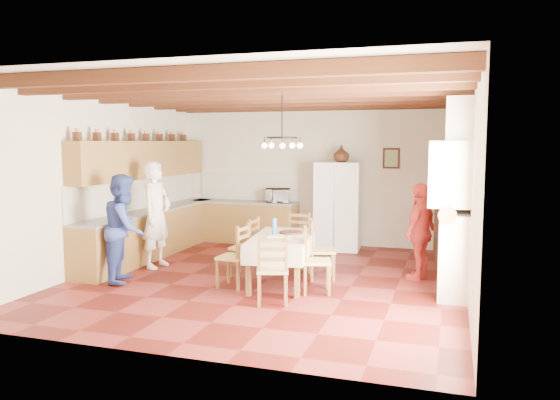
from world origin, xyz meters
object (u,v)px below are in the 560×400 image
object	(u,v)px
chair_left_near	(233,256)
chair_end_near	(273,268)
person_man	(157,215)
chair_end_far	(296,241)
dining_table	(282,241)
refrigerator	(338,206)
chair_left_far	(244,246)
person_woman_red	(420,232)
microwave	(278,196)
chair_right_near	(317,260)
hutch	(452,205)
person_woman_blue	(125,228)
chair_right_far	(322,249)

from	to	relation	value
chair_left_near	chair_end_near	distance (m)	1.02
chair_end_near	person_man	size ratio (longest dim) A/B	0.52
chair_end_near	person_man	bearing A→B (deg)	-47.27
chair_end_far	dining_table	bearing A→B (deg)	-83.25
dining_table	chair_left_near	bearing A→B (deg)	-146.79
refrigerator	chair_left_far	distance (m)	2.84
refrigerator	person_woman_red	bearing A→B (deg)	-53.21
person_woman_red	microwave	xyz separation A→B (m)	(-3.07, 2.22, 0.27)
chair_right_near	microwave	xyz separation A→B (m)	(-1.69, 3.44, 0.56)
refrigerator	chair_end_near	bearing A→B (deg)	-94.82
chair_left_far	person_man	size ratio (longest dim) A/B	0.52
chair_right_near	person_woman_red	distance (m)	1.86
person_woman_red	hutch	bearing A→B (deg)	-178.78
chair_left_near	chair_end_near	bearing A→B (deg)	57.88
person_man	refrigerator	bearing A→B (deg)	-44.53
hutch	chair_end_near	world-z (taller)	hutch
dining_table	chair_right_near	world-z (taller)	chair_right_near
person_woman_blue	hutch	bearing A→B (deg)	-80.43
chair_end_far	chair_right_far	bearing A→B (deg)	-42.75
refrigerator	person_woman_blue	distance (m)	4.43
chair_end_near	chair_end_far	distance (m)	2.12
chair_right_near	person_woman_blue	size ratio (longest dim) A/B	0.57
chair_right_near	person_woman_red	size ratio (longest dim) A/B	0.62
chair_left_far	hutch	bearing A→B (deg)	122.14
chair_left_near	refrigerator	bearing A→B (deg)	168.50
microwave	dining_table	bearing A→B (deg)	-87.87
hutch	person_woman_red	world-z (taller)	hutch
refrigerator	person_man	bearing A→B (deg)	-140.24
chair_right_near	chair_end_far	size ratio (longest dim) A/B	1.00
dining_table	person_woman_blue	world-z (taller)	person_woman_blue
chair_end_near	person_woman_blue	xyz separation A→B (m)	(-2.58, 0.43, 0.36)
chair_left_near	person_man	size ratio (longest dim) A/B	0.52
hutch	chair_end_far	distance (m)	2.82
hutch	person_woman_red	distance (m)	1.36
refrigerator	person_woman_red	size ratio (longest dim) A/B	1.15
chair_right_far	chair_end_near	bearing A→B (deg)	150.22
chair_right_near	chair_left_near	bearing A→B (deg)	78.48
refrigerator	chair_right_far	size ratio (longest dim) A/B	1.85
chair_right_near	chair_right_far	distance (m)	0.80
person_man	person_woman_red	xyz separation A→B (m)	(4.43, 0.48, -0.15)
chair_end_near	microwave	world-z (taller)	microwave
person_woman_red	person_man	bearing A→B (deg)	-62.40
chair_end_near	microwave	xyz separation A→B (m)	(-1.24, 4.13, 0.56)
refrigerator	chair_right_far	world-z (taller)	refrigerator
chair_end_far	person_man	bearing A→B (deg)	-161.23
dining_table	person_woman_red	world-z (taller)	person_woman_red
chair_left_far	chair_right_far	bearing A→B (deg)	98.82
chair_right_far	person_woman_red	size ratio (longest dim) A/B	0.62
dining_table	person_woman_red	distance (m)	2.21
chair_left_near	person_woman_blue	distance (m)	1.80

